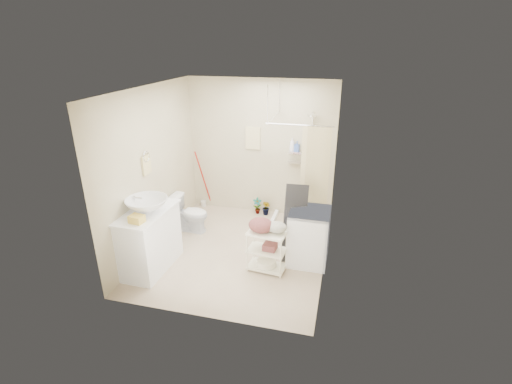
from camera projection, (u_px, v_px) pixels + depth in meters
The scene contains 23 objects.
floor at pixel (238, 251), 6.10m from camera, with size 3.20×3.20×0.00m, color #BEAA8F.
ceiling at pixel (235, 89), 5.10m from camera, with size 2.80×3.20×0.04m, color silver.
wall_back at pixel (261, 149), 7.04m from camera, with size 2.80×0.04×2.60m, color beige.
wall_front at pixel (196, 225), 4.17m from camera, with size 2.80×0.04×2.60m, color beige.
wall_left at pixel (153, 170), 5.92m from camera, with size 0.04×3.20×2.60m, color beige.
wall_right at pixel (330, 185), 5.29m from camera, with size 0.04×3.20×2.60m, color beige.
vanity at pixel (149, 240), 5.52m from camera, with size 0.60×1.07×0.94m, color white.
sink at pixel (147, 205), 5.28m from camera, with size 0.60×0.60×0.21m, color silver.
counter_basket at pixel (137, 219), 4.99m from camera, with size 0.19×0.15×0.11m, color gold.
floor_basket at pixel (144, 276), 5.33m from camera, with size 0.29×0.23×0.16m, color gold.
toilet at pixel (190, 213), 6.65m from camera, with size 0.37×0.66×0.67m, color silver.
mop at pixel (202, 179), 7.51m from camera, with size 0.11×0.11×1.20m, color #A81008, non-canonical shape.
potted_plant_a at pixel (257, 206), 7.35m from camera, with size 0.18×0.12×0.33m, color brown.
potted_plant_b at pixel (266, 208), 7.29m from camera, with size 0.17×0.14×0.31m, color brown.
hanging_towel at pixel (253, 138), 6.98m from camera, with size 0.28×0.03×0.42m, color beige.
towel_ring at pixel (146, 163), 5.67m from camera, with size 0.04×0.22×0.34m, color #DFCE83, non-canonical shape.
tp_holder at pixel (160, 202), 6.17m from camera, with size 0.08×0.12×0.14m, color white, non-canonical shape.
shower at pixel (301, 174), 6.45m from camera, with size 1.10×1.10×2.10m, color white, non-canonical shape.
shampoo_bottle_a at pixel (292, 144), 6.79m from camera, with size 0.09×0.09×0.24m, color white.
shampoo_bottle_b at pixel (297, 146), 6.78m from camera, with size 0.08×0.08×0.18m, color #3B59A4.
washing_machine at pixel (309, 236), 5.68m from camera, with size 0.59×0.61×0.87m, color white.
laundry_rack at pixel (267, 247), 5.48m from camera, with size 0.56×0.33×0.77m, color white, non-canonical shape.
ironing_board at pixel (295, 223), 5.66m from camera, with size 0.35×0.10×1.25m, color black, non-canonical shape.
Camera 1 is at (1.56, -5.03, 3.25)m, focal length 26.00 mm.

